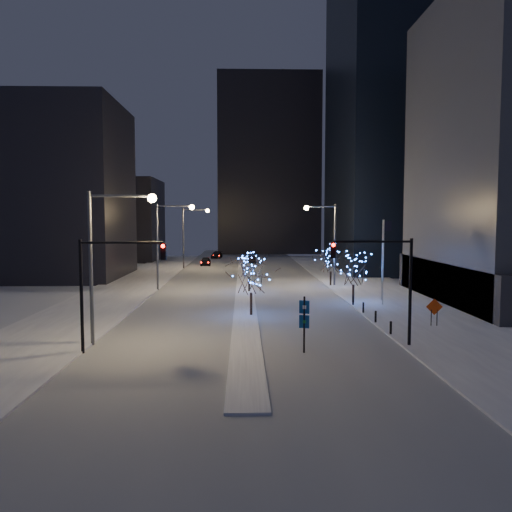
{
  "coord_description": "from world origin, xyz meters",
  "views": [
    {
      "loc": [
        -0.17,
        -30.27,
        8.24
      ],
      "look_at": [
        0.96,
        13.02,
        5.0
      ],
      "focal_mm": 35.0,
      "sensor_mm": 36.0,
      "label": 1
    }
  ],
  "objects_px": {
    "holiday_tree_median_near": "(251,275)",
    "holiday_tree_plaza_far": "(331,259)",
    "street_lamp_w_near": "(107,246)",
    "street_lamp_east": "(327,234)",
    "holiday_tree_median_far": "(249,266)",
    "car_mid": "(252,259)",
    "construction_sign": "(434,309)",
    "street_lamp_w_mid": "(166,234)",
    "holiday_tree_plaza_near": "(354,270)",
    "car_far": "(217,255)",
    "wayfinding_sign": "(304,318)",
    "traffic_signal_east": "(386,274)",
    "traffic_signal_west": "(107,276)",
    "street_lamp_w_far": "(190,229)",
    "car_near": "(206,261)"
  },
  "relations": [
    {
      "from": "holiday_tree_plaza_far",
      "to": "holiday_tree_plaza_near",
      "type": "bearing_deg",
      "value": -90.0
    },
    {
      "from": "holiday_tree_median_far",
      "to": "wayfinding_sign",
      "type": "xyz_separation_m",
      "value": [
        3.07,
        -25.35,
        -0.81
      ]
    },
    {
      "from": "car_mid",
      "to": "holiday_tree_median_near",
      "type": "distance_m",
      "value": 50.86
    },
    {
      "from": "traffic_signal_east",
      "to": "holiday_tree_median_near",
      "type": "height_order",
      "value": "traffic_signal_east"
    },
    {
      "from": "traffic_signal_east",
      "to": "holiday_tree_median_near",
      "type": "relative_size",
      "value": 1.34
    },
    {
      "from": "street_lamp_w_far",
      "to": "holiday_tree_median_far",
      "type": "relative_size",
      "value": 2.35
    },
    {
      "from": "street_lamp_w_near",
      "to": "holiday_tree_median_far",
      "type": "xyz_separation_m",
      "value": [
        9.44,
        23.1,
        -3.53
      ]
    },
    {
      "from": "traffic_signal_east",
      "to": "holiday_tree_plaza_near",
      "type": "height_order",
      "value": "traffic_signal_east"
    },
    {
      "from": "wayfinding_sign",
      "to": "car_far",
      "type": "bearing_deg",
      "value": 115.0
    },
    {
      "from": "holiday_tree_median_far",
      "to": "holiday_tree_plaza_near",
      "type": "height_order",
      "value": "holiday_tree_plaza_near"
    },
    {
      "from": "street_lamp_east",
      "to": "holiday_tree_plaza_far",
      "type": "xyz_separation_m",
      "value": [
        0.42,
        -0.18,
        -3.08
      ]
    },
    {
      "from": "holiday_tree_median_near",
      "to": "construction_sign",
      "type": "bearing_deg",
      "value": -18.68
    },
    {
      "from": "street_lamp_w_far",
      "to": "holiday_tree_median_near",
      "type": "xyz_separation_m",
      "value": [
        9.44,
        -40.68,
        -2.97
      ]
    },
    {
      "from": "street_lamp_w_far",
      "to": "holiday_tree_plaza_far",
      "type": "bearing_deg",
      "value": -48.78
    },
    {
      "from": "holiday_tree_median_near",
      "to": "street_lamp_w_mid",
      "type": "bearing_deg",
      "value": 121.05
    },
    {
      "from": "street_lamp_w_far",
      "to": "construction_sign",
      "type": "xyz_separation_m",
      "value": [
        23.24,
        -45.34,
        -5.1
      ]
    },
    {
      "from": "holiday_tree_median_far",
      "to": "holiday_tree_plaza_near",
      "type": "distance_m",
      "value": 12.66
    },
    {
      "from": "traffic_signal_west",
      "to": "car_mid",
      "type": "distance_m",
      "value": 63.02
    },
    {
      "from": "street_lamp_w_near",
      "to": "wayfinding_sign",
      "type": "distance_m",
      "value": 13.43
    },
    {
      "from": "car_mid",
      "to": "construction_sign",
      "type": "relative_size",
      "value": 1.99
    },
    {
      "from": "car_near",
      "to": "holiday_tree_median_near",
      "type": "relative_size",
      "value": 0.84
    },
    {
      "from": "traffic_signal_west",
      "to": "holiday_tree_median_near",
      "type": "distance_m",
      "value": 14.48
    },
    {
      "from": "traffic_signal_west",
      "to": "wayfinding_sign",
      "type": "relative_size",
      "value": 1.99
    },
    {
      "from": "street_lamp_w_mid",
      "to": "holiday_tree_median_near",
      "type": "distance_m",
      "value": 18.54
    },
    {
      "from": "car_far",
      "to": "holiday_tree_plaza_near",
      "type": "xyz_separation_m",
      "value": [
        16.17,
        -56.67,
        2.56
      ]
    },
    {
      "from": "holiday_tree_plaza_far",
      "to": "traffic_signal_east",
      "type": "bearing_deg",
      "value": -93.1
    },
    {
      "from": "holiday_tree_plaza_near",
      "to": "wayfinding_sign",
      "type": "relative_size",
      "value": 1.36
    },
    {
      "from": "holiday_tree_median_near",
      "to": "holiday_tree_plaza_far",
      "type": "xyz_separation_m",
      "value": [
        10.0,
        18.49,
        -0.15
      ]
    },
    {
      "from": "construction_sign",
      "to": "street_lamp_w_far",
      "type": "bearing_deg",
      "value": 119.11
    },
    {
      "from": "street_lamp_east",
      "to": "holiday_tree_median_near",
      "type": "relative_size",
      "value": 1.92
    },
    {
      "from": "street_lamp_w_mid",
      "to": "holiday_tree_plaza_near",
      "type": "bearing_deg",
      "value": -26.43
    },
    {
      "from": "street_lamp_east",
      "to": "holiday_tree_median_far",
      "type": "distance_m",
      "value": 11.31
    },
    {
      "from": "street_lamp_w_near",
      "to": "holiday_tree_median_far",
      "type": "distance_m",
      "value": 25.2
    },
    {
      "from": "street_lamp_w_far",
      "to": "construction_sign",
      "type": "relative_size",
      "value": 4.83
    },
    {
      "from": "street_lamp_w_mid",
      "to": "traffic_signal_east",
      "type": "xyz_separation_m",
      "value": [
        17.88,
        -26.0,
        -1.74
      ]
    },
    {
      "from": "street_lamp_east",
      "to": "wayfinding_sign",
      "type": "xyz_separation_m",
      "value": [
        -6.52,
        -30.25,
        -4.3
      ]
    },
    {
      "from": "wayfinding_sign",
      "to": "street_lamp_w_mid",
      "type": "bearing_deg",
      "value": 132.56
    },
    {
      "from": "car_far",
      "to": "holiday_tree_plaza_near",
      "type": "distance_m",
      "value": 58.98
    },
    {
      "from": "holiday_tree_median_near",
      "to": "wayfinding_sign",
      "type": "relative_size",
      "value": 1.49
    },
    {
      "from": "traffic_signal_west",
      "to": "holiday_tree_median_near",
      "type": "xyz_separation_m",
      "value": [
        8.94,
        11.33,
        -1.23
      ]
    },
    {
      "from": "street_lamp_w_near",
      "to": "street_lamp_east",
      "type": "height_order",
      "value": "same"
    },
    {
      "from": "holiday_tree_median_far",
      "to": "holiday_tree_plaza_far",
      "type": "relative_size",
      "value": 0.84
    },
    {
      "from": "car_near",
      "to": "holiday_tree_median_far",
      "type": "xyz_separation_m",
      "value": [
        7.3,
        -32.59,
        2.22
      ]
    },
    {
      "from": "traffic_signal_east",
      "to": "wayfinding_sign",
      "type": "relative_size",
      "value": 1.99
    },
    {
      "from": "car_mid",
      "to": "holiday_tree_median_near",
      "type": "bearing_deg",
      "value": 90.13
    },
    {
      "from": "street_lamp_w_far",
      "to": "holiday_tree_median_far",
      "type": "bearing_deg",
      "value": -70.67
    },
    {
      "from": "car_far",
      "to": "construction_sign",
      "type": "relative_size",
      "value": 2.32
    },
    {
      "from": "traffic_signal_west",
      "to": "holiday_tree_plaza_far",
      "type": "relative_size",
      "value": 1.38
    },
    {
      "from": "street_lamp_east",
      "to": "holiday_tree_plaza_near",
      "type": "xyz_separation_m",
      "value": [
        0.42,
        -12.66,
        -3.2
      ]
    },
    {
      "from": "street_lamp_east",
      "to": "car_far",
      "type": "relative_size",
      "value": 2.08
    }
  ]
}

